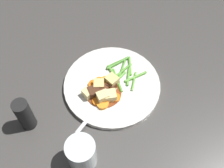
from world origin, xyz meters
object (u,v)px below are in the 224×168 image
at_px(carrot_slice_0, 106,82).
at_px(potato_chunk_0, 111,80).
at_px(carrot_slice_1, 103,104).
at_px(meat_chunk_0, 104,89).
at_px(carrot_slice_2, 116,98).
at_px(potato_chunk_1, 110,96).
at_px(meat_chunk_2, 101,93).
at_px(water_glass, 82,154).
at_px(meat_chunk_3, 94,92).
at_px(pepper_mill, 25,115).
at_px(potato_chunk_3, 103,97).
at_px(potato_chunk_2, 88,93).
at_px(carrot_slice_4, 94,85).
at_px(carrot_slice_6, 99,81).
at_px(fork, 98,107).
at_px(potato_chunk_4, 99,85).
at_px(dinner_plate, 112,85).
at_px(carrot_slice_5, 98,101).
at_px(meat_chunk_1, 111,86).
at_px(carrot_slice_3, 111,91).

height_order(carrot_slice_0, potato_chunk_0, potato_chunk_0).
bearing_deg(carrot_slice_1, meat_chunk_0, -130.66).
bearing_deg(carrot_slice_2, potato_chunk_1, -37.99).
bearing_deg(meat_chunk_2, carrot_slice_0, -144.12).
bearing_deg(water_glass, meat_chunk_3, -131.87).
bearing_deg(potato_chunk_0, meat_chunk_0, 20.21).
height_order(carrot_slice_2, meat_chunk_3, meat_chunk_3).
distance_m(carrot_slice_1, pepper_mill, 0.21).
bearing_deg(potato_chunk_3, meat_chunk_0, -133.00).
relative_size(potato_chunk_0, potato_chunk_2, 1.13).
height_order(carrot_slice_4, water_glass, water_glass).
distance_m(carrot_slice_4, carrot_slice_6, 0.02).
distance_m(carrot_slice_0, potato_chunk_3, 0.06).
relative_size(meat_chunk_3, fork, 0.18).
bearing_deg(carrot_slice_0, carrot_slice_4, -22.65).
relative_size(meat_chunk_0, pepper_mill, 0.27).
distance_m(carrot_slice_2, potato_chunk_4, 0.06).
distance_m(potato_chunk_4, pepper_mill, 0.22).
relative_size(dinner_plate, carrot_slice_5, 9.26).
relative_size(carrot_slice_2, potato_chunk_0, 0.86).
xyz_separation_m(meat_chunk_1, meat_chunk_3, (0.05, -0.01, 0.00)).
xyz_separation_m(potato_chunk_2, meat_chunk_1, (-0.07, 0.02, -0.00)).
bearing_deg(potato_chunk_4, carrot_slice_1, 66.75).
relative_size(carrot_slice_6, potato_chunk_4, 0.85).
xyz_separation_m(carrot_slice_0, meat_chunk_1, (-0.00, 0.02, 0.00)).
height_order(carrot_slice_4, potato_chunk_1, potato_chunk_1).
height_order(carrot_slice_4, meat_chunk_2, meat_chunk_2).
relative_size(carrot_slice_0, meat_chunk_3, 1.13).
relative_size(carrot_slice_0, carrot_slice_1, 1.03).
bearing_deg(meat_chunk_3, carrot_slice_5, 78.62).
relative_size(carrot_slice_3, meat_chunk_3, 0.82).
distance_m(carrot_slice_0, potato_chunk_0, 0.02).
relative_size(meat_chunk_0, fork, 0.17).
distance_m(water_glass, pepper_mill, 0.18).
xyz_separation_m(carrot_slice_3, potato_chunk_2, (0.06, -0.03, 0.01)).
height_order(carrot_slice_5, meat_chunk_0, meat_chunk_0).
relative_size(potato_chunk_3, potato_chunk_4, 1.08).
bearing_deg(carrot_slice_1, carrot_slice_6, -116.38).
distance_m(carrot_slice_3, carrot_slice_4, 0.06).
relative_size(carrot_slice_1, carrot_slice_2, 1.24).
height_order(carrot_slice_2, fork, carrot_slice_2).
distance_m(carrot_slice_2, meat_chunk_2, 0.04).
relative_size(dinner_plate, carrot_slice_1, 8.21).
relative_size(carrot_slice_0, carrot_slice_3, 1.38).
height_order(potato_chunk_4, fork, potato_chunk_4).
distance_m(carrot_slice_0, meat_chunk_1, 0.02).
bearing_deg(meat_chunk_0, carrot_slice_6, -97.89).
height_order(meat_chunk_0, meat_chunk_1, meat_chunk_1).
bearing_deg(carrot_slice_6, carrot_slice_0, 134.33).
distance_m(potato_chunk_1, meat_chunk_3, 0.05).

